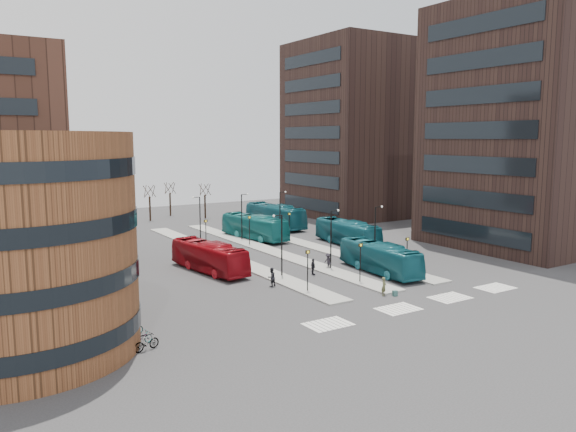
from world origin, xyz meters
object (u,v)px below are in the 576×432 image
traveller (384,286)px  bicycle_mid (147,342)px  suitcase (395,293)px  bicycle_far (130,327)px  teal_bus_d (275,216)px  bicycle_near (141,338)px  commuter_a (271,277)px  teal_bus_a (380,258)px  commuter_c (328,261)px  teal_bus_b (254,227)px  red_bus (209,257)px  teal_bus_c (347,233)px  commuter_b (313,267)px

traveller → bicycle_mid: 21.68m
suitcase → bicycle_far: size_ratio=0.27×
teal_bus_d → bicycle_near: bearing=-133.5°
commuter_a → bicycle_far: commuter_a is taller
teal_bus_a → commuter_c: (-3.41, 4.21, -0.73)m
teal_bus_d → bicycle_mid: bearing=-132.6°
teal_bus_b → bicycle_near: bearing=-137.7°
traveller → bicycle_near: bearing=151.5°
teal_bus_d → commuter_a: size_ratio=7.25×
suitcase → teal_bus_a: 8.71m
traveller → teal_bus_a: bearing=22.0°
suitcase → traveller: size_ratio=0.30×
bicycle_near → traveller: bearing=-99.3°
teal_bus_a → bicycle_mid: bearing=-158.0°
red_bus → teal_bus_a: bearing=-41.1°
teal_bus_c → bicycle_near: bearing=-144.7°
teal_bus_c → bicycle_mid: size_ratio=6.21×
teal_bus_b → bicycle_far: bearing=-140.0°
red_bus → commuter_a: size_ratio=6.30×
teal_bus_a → commuter_b: 6.92m
teal_bus_c → commuter_b: size_ratio=6.90×
teal_bus_c → teal_bus_a: bearing=-111.7°
teal_bus_b → commuter_a: (-10.60, -22.53, -0.77)m
commuter_c → commuter_a: bearing=-72.9°
traveller → commuter_c: bearing=50.8°
commuter_c → suitcase: bearing=-8.1°
traveller → bicycle_near: traveller is taller
commuter_b → bicycle_far: bearing=122.4°
teal_bus_b → bicycle_mid: 40.75m
teal_bus_b → commuter_c: 19.61m
bicycle_far → teal_bus_b: bearing=-19.7°
bicycle_near → bicycle_mid: size_ratio=0.92×
teal_bus_a → bicycle_far: bearing=-165.3°
commuter_a → bicycle_far: size_ratio=0.99×
teal_bus_a → teal_bus_d: (6.05, 30.82, 0.24)m
red_bus → traveller: (9.21, -16.25, -0.74)m
suitcase → red_bus: (-9.91, 16.91, 1.31)m
teal_bus_d → bicycle_mid: (-33.00, -38.93, -1.23)m
teal_bus_a → commuter_a: 12.18m
bicycle_far → traveller: bearing=-73.3°
red_bus → bicycle_near: red_bus is taller
commuter_a → bicycle_near: commuter_a is taller
teal_bus_c → bicycle_mid: 39.86m
commuter_b → bicycle_near: 22.81m
teal_bus_b → red_bus: bearing=-140.7°
teal_bus_d → commuter_a: 34.77m
commuter_b → bicycle_far: size_ratio=0.93×
teal_bus_d → commuter_c: 28.26m
teal_bus_a → commuter_c: bearing=134.4°
commuter_a → teal_bus_d: bearing=-136.6°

